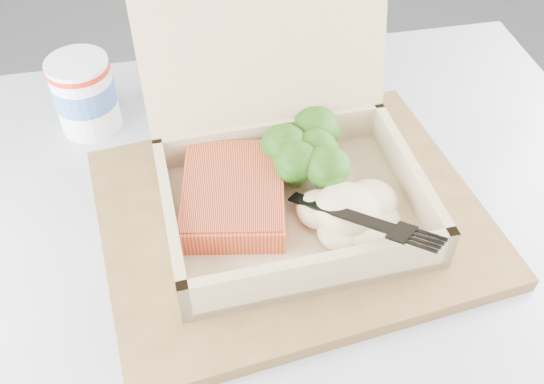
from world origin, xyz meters
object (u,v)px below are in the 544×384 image
object	(u,v)px
cafe_table	(305,355)
serving_tray	(291,216)
paper_cup	(84,92)
takeout_container	(283,147)

from	to	relation	value
cafe_table	serving_tray	xyz separation A→B (m)	(-0.00, 0.06, 0.19)
paper_cup	serving_tray	bearing A→B (deg)	-52.42
takeout_container	paper_cup	bearing A→B (deg)	138.20
serving_tray	paper_cup	distance (m)	0.28
serving_tray	takeout_container	distance (m)	0.07
cafe_table	serving_tray	distance (m)	0.20
cafe_table	serving_tray	bearing A→B (deg)	91.12
cafe_table	paper_cup	xyz separation A→B (m)	(-0.17, 0.27, 0.23)
takeout_container	paper_cup	xyz separation A→B (m)	(-0.17, 0.19, -0.02)
takeout_container	cafe_table	bearing A→B (deg)	-85.56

